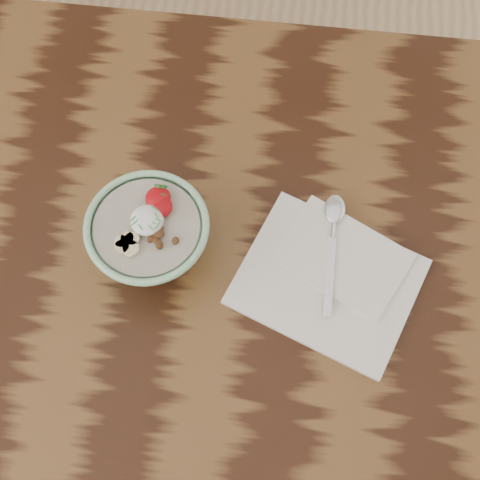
# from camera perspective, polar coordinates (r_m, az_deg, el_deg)

# --- Properties ---
(table) EXTENTS (1.60, 0.90, 0.75)m
(table) POSITION_cam_1_polar(r_m,az_deg,el_deg) (1.15, -6.66, -1.49)
(table) COLOR black
(table) RESTS_ON ground
(breakfast_bowl) EXTENTS (0.18, 0.18, 0.12)m
(breakfast_bowl) POSITION_cam_1_polar(r_m,az_deg,el_deg) (1.00, -7.70, 0.34)
(breakfast_bowl) COLOR #96C99F
(breakfast_bowl) RESTS_ON table
(napkin) EXTENTS (0.32, 0.29, 0.02)m
(napkin) POSITION_cam_1_polar(r_m,az_deg,el_deg) (1.04, 7.75, -3.10)
(napkin) COLOR white
(napkin) RESTS_ON table
(spoon) EXTENTS (0.03, 0.20, 0.01)m
(spoon) POSITION_cam_1_polar(r_m,az_deg,el_deg) (1.06, 7.98, 1.24)
(spoon) COLOR silver
(spoon) RESTS_ON napkin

